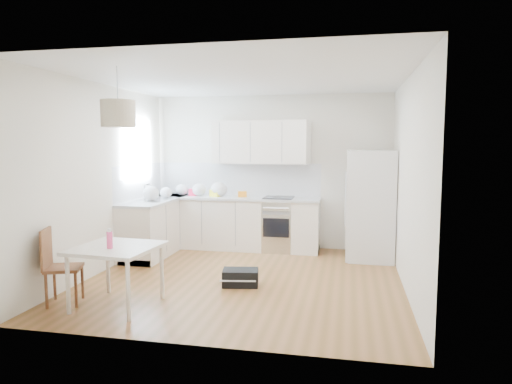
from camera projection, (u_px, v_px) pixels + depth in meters
floor at (244, 279)px, 6.23m from camera, size 4.20×4.20×0.00m
ceiling at (243, 78)px, 5.95m from camera, size 4.20×4.20×0.00m
wall_back at (270, 172)px, 8.14m from camera, size 4.20×0.00×4.20m
wall_left at (101, 179)px, 6.51m from camera, size 0.00×4.20×4.20m
wall_right at (408, 184)px, 5.67m from camera, size 0.00×4.20×4.20m
window_glassblock at (137, 150)px, 7.59m from camera, size 0.02×1.00×1.00m
cabinets_back at (234, 224)px, 8.06m from camera, size 3.00×0.60×0.88m
cabinets_left at (157, 227)px, 7.72m from camera, size 0.60×1.80×0.88m
counter_back at (234, 198)px, 8.01m from camera, size 3.02×0.64×0.04m
counter_left at (156, 200)px, 7.67m from camera, size 0.64×1.82×0.04m
backsplash_back at (238, 179)px, 8.27m from camera, size 3.00×0.01×0.58m
backsplash_left at (139, 182)px, 7.70m from camera, size 0.01×1.80×0.58m
upper_cabinets at (261, 142)px, 7.96m from camera, size 1.70×0.32×0.75m
range_oven at (279, 225)px, 7.90m from camera, size 0.50×0.61×0.88m
sink at (155, 200)px, 7.62m from camera, size 0.50×0.80×0.16m
refrigerator at (371, 205)px, 7.30m from camera, size 0.85×0.88×1.75m
dining_table at (116, 253)px, 5.15m from camera, size 0.94×0.94×0.69m
dining_chair at (64, 266)px, 5.24m from camera, size 0.48×0.48×0.88m
drink_bottle at (110, 238)px, 5.03m from camera, size 0.07×0.07×0.23m
gym_bag at (241, 278)px, 5.95m from camera, size 0.50×0.37×0.21m
pendant_lamp at (118, 114)px, 5.08m from camera, size 0.49×0.49×0.30m
grocery_bag_a at (182, 190)px, 8.22m from camera, size 0.23×0.19×0.20m
grocery_bag_b at (199, 190)px, 8.13m from camera, size 0.25×0.21×0.22m
grocery_bag_c at (219, 189)px, 8.05m from camera, size 0.29×0.24×0.26m
grocery_bag_d at (166, 193)px, 7.84m from camera, size 0.20×0.17×0.18m
grocery_bag_e at (151, 193)px, 7.44m from camera, size 0.27×0.23×0.24m
snack_orange at (242, 194)px, 7.97m from camera, size 0.17×0.14×0.10m
snack_yellow at (215, 193)px, 8.03m from camera, size 0.20×0.16×0.12m
snack_red at (194, 192)px, 8.18m from camera, size 0.20×0.15×0.12m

